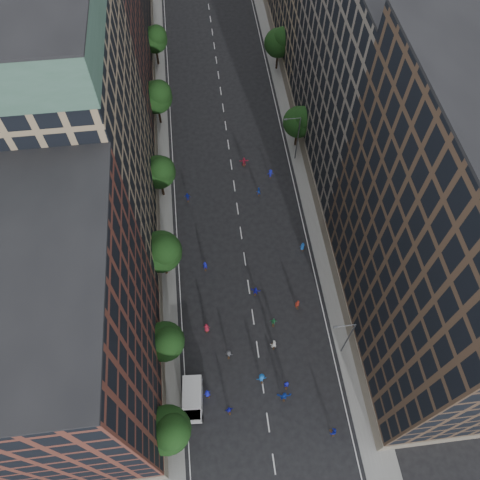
{
  "coord_description": "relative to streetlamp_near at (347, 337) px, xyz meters",
  "views": [
    {
      "loc": [
        -4.61,
        -6.17,
        58.36
      ],
      "look_at": [
        -0.44,
        29.02,
        2.0
      ],
      "focal_mm": 35.0,
      "sensor_mm": 36.0,
      "label": 1
    }
  ],
  "objects": [
    {
      "name": "ground",
      "position": [
        -10.37,
        28.0,
        -5.17
      ],
      "size": [
        240.0,
        240.0,
        0.0
      ],
      "primitive_type": "plane",
      "color": "black",
      "rests_on": "ground"
    },
    {
      "name": "sidewalk_left",
      "position": [
        -22.37,
        35.5,
        -5.09
      ],
      "size": [
        4.0,
        105.0,
        0.15
      ],
      "primitive_type": "cube",
      "color": "slate",
      "rests_on": "ground"
    },
    {
      "name": "sidewalk_right",
      "position": [
        1.63,
        35.5,
        -5.09
      ],
      "size": [
        4.0,
        105.0,
        0.15
      ],
      "primitive_type": "cube",
      "color": "slate",
      "rests_on": "ground"
    },
    {
      "name": "bldg_left_a",
      "position": [
        -29.37,
        -1.0,
        9.83
      ],
      "size": [
        14.0,
        22.0,
        30.0
      ],
      "primitive_type": "cube",
      "color": "#582B21",
      "rests_on": "ground"
    },
    {
      "name": "bldg_left_b",
      "position": [
        -29.37,
        23.0,
        11.83
      ],
      "size": [
        14.0,
        26.0,
        34.0
      ],
      "primitive_type": "cube",
      "color": "#857257",
      "rests_on": "ground"
    },
    {
      "name": "bldg_left_c",
      "position": [
        -29.37,
        46.0,
        8.83
      ],
      "size": [
        14.0,
        20.0,
        28.0
      ],
      "primitive_type": "cube",
      "color": "#582B21",
      "rests_on": "ground"
    },
    {
      "name": "bldg_right_a",
      "position": [
        8.63,
        3.0,
        12.83
      ],
      "size": [
        14.0,
        30.0,
        36.0
      ],
      "primitive_type": "cube",
      "color": "#443224",
      "rests_on": "ground"
    },
    {
      "name": "bldg_right_b",
      "position": [
        8.63,
        32.0,
        11.33
      ],
      "size": [
        14.0,
        28.0,
        33.0
      ],
      "primitive_type": "cube",
      "color": "#655D53",
      "rests_on": "ground"
    },
    {
      "name": "tree_left_0",
      "position": [
        -21.38,
        -8.15,
        0.79
      ],
      "size": [
        5.2,
        5.2,
        8.83
      ],
      "color": "black",
      "rests_on": "ground"
    },
    {
      "name": "tree_left_1",
      "position": [
        -21.39,
        1.86,
        0.38
      ],
      "size": [
        4.8,
        4.8,
        8.21
      ],
      "color": "black",
      "rests_on": "ground"
    },
    {
      "name": "tree_left_2",
      "position": [
        -21.36,
        13.83,
        1.19
      ],
      "size": [
        5.6,
        5.6,
        9.45
      ],
      "color": "black",
      "rests_on": "ground"
    },
    {
      "name": "tree_left_3",
      "position": [
        -21.38,
        27.85,
        0.65
      ],
      "size": [
        5.0,
        5.0,
        8.58
      ],
      "color": "black",
      "rests_on": "ground"
    },
    {
      "name": "tree_left_4",
      "position": [
        -21.37,
        43.84,
        0.93
      ],
      "size": [
        5.4,
        5.4,
        9.08
      ],
      "color": "black",
      "rests_on": "ground"
    },
    {
      "name": "tree_left_5",
      "position": [
        -21.39,
        59.86,
        0.51
      ],
      "size": [
        4.8,
        4.8,
        8.33
      ],
      "color": "black",
      "rests_on": "ground"
    },
    {
      "name": "tree_right_a",
      "position": [
        1.02,
        35.85,
        0.46
      ],
      "size": [
        5.0,
        5.0,
        8.39
      ],
      "color": "black",
      "rests_on": "ground"
    },
    {
      "name": "tree_right_b",
      "position": [
        1.02,
        55.85,
        0.79
      ],
      "size": [
        5.2,
        5.2,
        8.83
      ],
      "color": "black",
      "rests_on": "ground"
    },
    {
      "name": "streetlamp_near",
      "position": [
        0.0,
        0.0,
        0.0
      ],
      "size": [
        2.64,
        0.22,
        9.06
      ],
      "color": "#595B60",
      "rests_on": "ground"
    },
    {
      "name": "streetlamp_far",
      "position": [
        0.0,
        33.0,
        0.0
      ],
      "size": [
        2.64,
        0.22,
        9.06
      ],
      "color": "#595B60",
      "rests_on": "ground"
    },
    {
      "name": "cargo_van",
      "position": [
        -18.97,
        -4.04,
        -3.74
      ],
      "size": [
        2.74,
        5.24,
        2.71
      ],
      "rotation": [
        0.0,
        0.0,
        -0.07
      ],
      "color": "#BBBBBD",
      "rests_on": "ground"
    },
    {
      "name": "skater_0",
      "position": [
        -17.2,
        -3.49,
        -4.35
      ],
      "size": [
        0.94,
        0.78,
        1.64
      ],
      "primitive_type": "imported",
      "rotation": [
        0.0,
        0.0,
        3.52
      ],
      "color": "#1418AA",
      "rests_on": "ground"
    },
    {
      "name": "skater_1",
      "position": [
        -7.56,
        -3.59,
        -4.26
      ],
      "size": [
        0.7,
        0.49,
        1.82
      ],
      "primitive_type": "imported",
      "rotation": [
        0.0,
        0.0,
        3.06
      ],
      "color": "#1518AE",
      "rests_on": "ground"
    },
    {
      "name": "skater_2",
      "position": [
        -3.13,
        -9.53,
        -4.24
      ],
      "size": [
        1.07,
        0.94,
        1.86
      ],
      "primitive_type": "imported",
      "rotation": [
        0.0,
        0.0,
        3.44
      ],
      "color": "#131E9C",
      "rests_on": "ground"
    },
    {
      "name": "skater_3",
      "position": [
        -10.47,
        -2.5,
        -4.21
      ],
      "size": [
        1.29,
        0.79,
        1.92
      ],
      "primitive_type": "imported",
      "rotation": [
        0.0,
        0.0,
        3.21
      ],
      "color": "blue",
      "rests_on": "ground"
    },
    {
      "name": "skater_4",
      "position": [
        -14.81,
        -5.72,
        -4.3
      ],
      "size": [
        1.07,
        0.58,
        1.74
      ],
      "primitive_type": "imported",
      "rotation": [
        0.0,
        0.0,
        3.3
      ],
      "color": "#1316A0",
      "rests_on": "ground"
    },
    {
      "name": "skater_5",
      "position": [
        -8.08,
        -4.94,
        -4.2
      ],
      "size": [
        1.83,
        0.71,
        1.93
      ],
      "primitive_type": "imported",
      "rotation": [
        0.0,
        0.0,
        3.06
      ],
      "color": "#1435A6",
      "rests_on": "ground"
    },
    {
      "name": "skater_6",
      "position": [
        -16.63,
        4.86,
        -4.3
      ],
      "size": [
        0.93,
        0.7,
        1.74
      ],
      "primitive_type": "imported",
      "rotation": [
        0.0,
        0.0,
        2.96
      ],
      "color": "maroon",
      "rests_on": "ground"
    },
    {
      "name": "skater_7",
      "position": [
        -4.3,
        6.76,
        -4.26
      ],
      "size": [
        0.72,
        0.54,
        1.81
      ],
      "primitive_type": "imported",
      "rotation": [
        0.0,
        0.0,
        3.31
      ],
      "color": "maroon",
      "rests_on": "ground"
    },
    {
      "name": "skater_8",
      "position": [
        -8.35,
        1.65,
        -4.26
      ],
      "size": [
        0.91,
        0.73,
        1.81
      ],
      "primitive_type": "imported",
      "rotation": [
        0.0,
        0.0,
        3.19
      ],
      "color": "silver",
      "rests_on": "ground"
    },
    {
      "name": "skater_9",
      "position": [
        -14.12,
        1.05,
        -4.4
      ],
      "size": [
        1.09,
        0.78,
        1.53
      ],
      "primitive_type": "imported",
      "rotation": [
        0.0,
        0.0,
        2.91
      ],
      "color": "#404145",
      "rests_on": "ground"
    },
    {
      "name": "skater_10",
      "position": [
        -7.84,
        4.68,
        -4.36
      ],
      "size": [
        1.01,
        0.56,
        1.63
      ],
      "primitive_type": "imported",
      "rotation": [
        0.0,
        0.0,
        2.96
      ],
      "color": "#1F6838",
      "rests_on": "ground"
    },
    {
      "name": "skater_11",
      "position": [
        -9.59,
        9.39,
        -4.41
      ],
      "size": [
        1.47,
        0.9,
        1.51
      ],
      "primitive_type": "imported",
      "rotation": [
        0.0,
        0.0,
        2.79
      ],
      "color": "#111190",
      "rests_on": "ground"
    },
    {
      "name": "skater_12",
      "position": [
        -1.87,
        15.66,
        -4.41
      ],
      "size": [
        0.79,
        0.56,
        1.51
      ],
      "primitive_type": "imported",
      "rotation": [
        0.0,
        0.0,
        3.26
      ],
      "color": "#144AA8",
      "rests_on": "ground"
    },
    {
      "name": "skater_13",
      "position": [
        -16.11,
        14.08,
        -4.28
      ],
      "size": [
        0.66,
        0.45,
        1.77
      ],
      "primitive_type": "imported",
      "rotation": [
        0.0,
        0.0,
        3.1
      ],
      "color": "#13189F",
      "rests_on": "ground"
    },
    {
      "name": "skater_14",
      "position": [
        -6.82,
        26.4,
        -4.42
      ],
      "size": [
        0.82,
        0.68,
        1.5
      ],
      "primitive_type": "imported",
      "rotation": [
        0.0,
        0.0,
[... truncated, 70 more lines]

